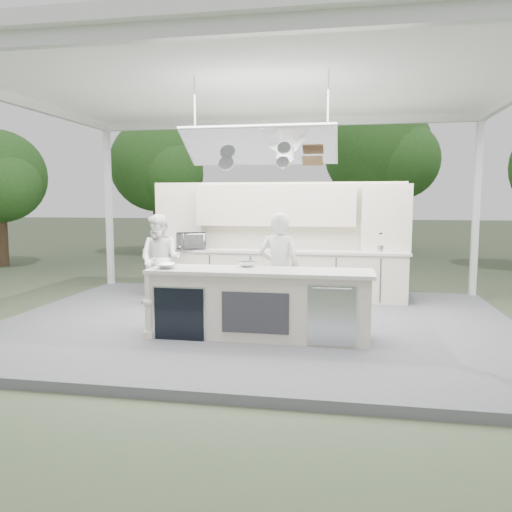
% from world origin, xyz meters
% --- Properties ---
extents(ground, '(90.00, 90.00, 0.00)m').
position_xyz_m(ground, '(0.00, 0.00, 0.00)').
color(ground, '#404D34').
rests_on(ground, ground).
extents(stage_deck, '(8.00, 6.00, 0.12)m').
position_xyz_m(stage_deck, '(0.00, 0.00, 0.06)').
color(stage_deck, '#58595D').
rests_on(stage_deck, ground).
extents(tent, '(8.20, 6.20, 3.86)m').
position_xyz_m(tent, '(0.00, -0.01, 3.71)').
color(tent, white).
rests_on(tent, ground).
extents(demo_island, '(3.10, 0.79, 0.95)m').
position_xyz_m(demo_island, '(0.18, -0.91, 0.60)').
color(demo_island, beige).
rests_on(demo_island, stage_deck).
extents(back_counter, '(5.08, 0.72, 0.95)m').
position_xyz_m(back_counter, '(0.00, 1.90, 0.60)').
color(back_counter, beige).
rests_on(back_counter, stage_deck).
extents(back_wall_unit, '(5.05, 0.48, 2.25)m').
position_xyz_m(back_wall_unit, '(0.44, 2.11, 1.57)').
color(back_wall_unit, beige).
rests_on(back_wall_unit, stage_deck).
extents(tree_cluster, '(19.55, 9.40, 5.85)m').
position_xyz_m(tree_cluster, '(-0.16, 9.77, 3.29)').
color(tree_cluster, '#4D3726').
rests_on(tree_cluster, ground).
extents(head_chef, '(0.68, 0.50, 1.72)m').
position_xyz_m(head_chef, '(0.39, -0.29, 0.98)').
color(head_chef, silver).
rests_on(head_chef, stage_deck).
extents(sous_chef, '(0.85, 0.69, 1.65)m').
position_xyz_m(sous_chef, '(-1.95, 0.95, 0.94)').
color(sous_chef, white).
rests_on(sous_chef, stage_deck).
extents(toaster_oven, '(0.66, 0.53, 0.32)m').
position_xyz_m(toaster_oven, '(-1.60, 1.70, 1.23)').
color(toaster_oven, '#B6B8BE').
rests_on(toaster_oven, back_counter).
extents(bowl_large, '(0.36, 0.36, 0.07)m').
position_xyz_m(bowl_large, '(-1.10, -1.04, 1.11)').
color(bowl_large, silver).
rests_on(bowl_large, demo_island).
extents(bowl_small, '(0.31, 0.31, 0.08)m').
position_xyz_m(bowl_small, '(-0.03, -0.65, 1.11)').
color(bowl_small, silver).
rests_on(bowl_small, demo_island).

